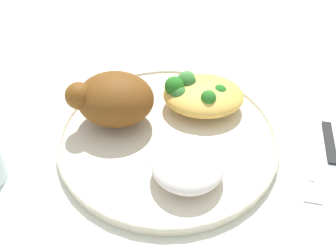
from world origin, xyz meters
TOP-DOWN VIEW (x-y plane):
  - ground_plane at (0.00, 0.00)m, footprint 2.00×2.00m
  - plate at (0.00, 0.00)m, footprint 0.30×0.30m
  - roasted_chicken at (0.08, -0.02)m, footprint 0.11×0.09m
  - rice_pile at (-0.03, 0.07)m, footprint 0.09×0.09m
  - mac_cheese_with_broccoli at (-0.04, -0.06)m, footprint 0.12×0.09m
  - fork at (-0.18, 0.03)m, footprint 0.04×0.14m
  - knife at (-0.22, 0.03)m, footprint 0.04×0.19m

SIDE VIEW (x-z plane):
  - ground_plane at x=0.00m, z-range 0.00..0.00m
  - fork at x=-0.18m, z-range 0.00..0.01m
  - knife at x=-0.22m, z-range 0.00..0.01m
  - plate at x=0.00m, z-range 0.00..0.02m
  - rice_pile at x=-0.03m, z-range 0.02..0.05m
  - mac_cheese_with_broccoli at x=-0.04m, z-range 0.01..0.06m
  - roasted_chicken at x=0.08m, z-range 0.02..0.09m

